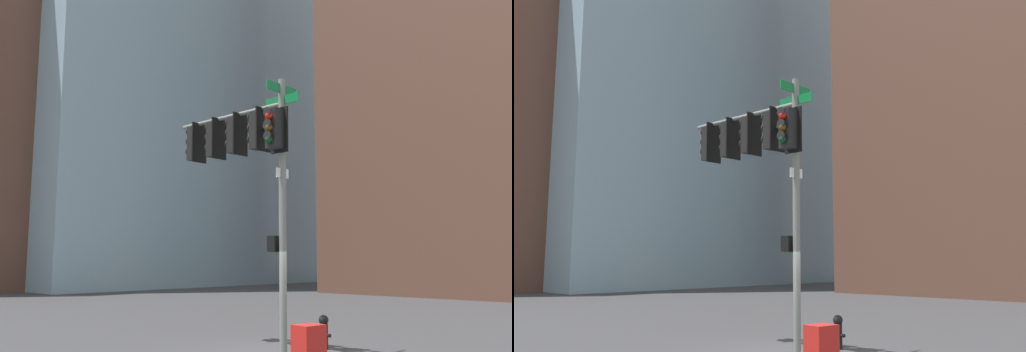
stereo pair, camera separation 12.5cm
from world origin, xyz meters
TOP-DOWN VIEW (x-y plane):
  - signal_pole_assembly at (-0.92, 0.03)m, footprint 4.39×1.17m
  - fire_hydrant at (0.36, 1.71)m, footprint 0.34×0.26m
  - newspaper_box at (2.45, -1.55)m, footprint 0.50×0.61m

SIDE VIEW (x-z plane):
  - fire_hydrant at x=0.36m, z-range 0.04..0.91m
  - newspaper_box at x=2.45m, z-range 0.00..1.05m
  - signal_pole_assembly at x=-0.92m, z-range 1.73..8.60m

